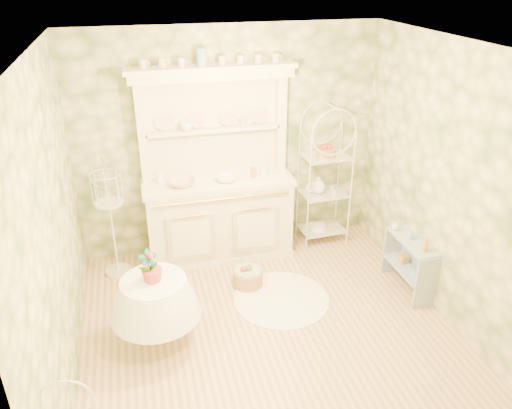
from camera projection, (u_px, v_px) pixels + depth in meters
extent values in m
plane|color=tan|center=(268.00, 329.00, 4.96)|extent=(3.60, 3.60, 0.00)
plane|color=white|center=(272.00, 49.00, 3.77)|extent=(3.60, 3.60, 0.00)
plane|color=beige|center=(53.00, 233.00, 3.97)|extent=(3.60, 3.60, 0.00)
plane|color=beige|center=(451.00, 188.00, 4.76)|extent=(3.60, 3.60, 0.00)
plane|color=beige|center=(229.00, 143.00, 5.93)|extent=(3.60, 3.60, 0.00)
plane|color=beige|center=(357.00, 348.00, 2.80)|extent=(3.60, 3.60, 0.00)
cube|color=#FBEECC|center=(217.00, 169.00, 5.73)|extent=(1.87, 0.61, 2.29)
cube|color=white|center=(325.00, 178.00, 6.20)|extent=(0.56, 0.42, 1.74)
cube|color=#96A7BA|center=(409.00, 266.00, 5.46)|extent=(0.30, 0.70, 0.59)
cylinder|color=white|center=(156.00, 311.00, 4.64)|extent=(0.75, 0.75, 0.73)
cube|color=white|center=(111.00, 214.00, 5.53)|extent=(0.37, 0.37, 1.53)
cylinder|color=tan|center=(248.00, 276.00, 5.59)|extent=(0.40, 0.40, 0.24)
cylinder|color=white|center=(281.00, 299.00, 5.40)|extent=(1.07, 1.07, 0.01)
imported|color=white|center=(183.00, 185.00, 5.64)|extent=(0.33, 0.33, 0.07)
imported|color=white|center=(226.00, 181.00, 5.75)|extent=(0.30, 0.30, 0.08)
imported|color=white|center=(186.00, 128.00, 5.58)|extent=(0.17, 0.17, 0.11)
imported|color=white|center=(244.00, 123.00, 5.74)|extent=(0.13, 0.13, 0.10)
imported|color=#3F7238|center=(149.00, 270.00, 4.40)|extent=(0.19, 0.15, 0.33)
imported|color=#AC822E|center=(425.00, 245.00, 5.10)|extent=(0.07, 0.07, 0.17)
imported|color=#869FBD|center=(411.00, 236.00, 5.33)|extent=(0.05, 0.05, 0.11)
imported|color=silver|center=(395.00, 227.00, 5.52)|extent=(0.09, 0.09, 0.10)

